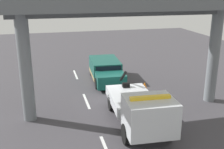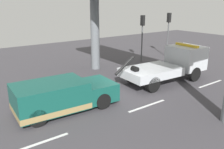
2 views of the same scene
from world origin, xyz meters
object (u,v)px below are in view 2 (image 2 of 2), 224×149
at_px(tow_truck_white, 172,64).
at_px(traffic_cone_orange, 92,81).
at_px(traffic_light_far, 169,25).
at_px(towed_van_green, 61,96).
at_px(traffic_light_near, 143,28).

relative_size(tow_truck_white, traffic_cone_orange, 10.12).
relative_size(traffic_light_far, traffic_cone_orange, 6.00).
distance_m(towed_van_green, traffic_light_far, 15.04).
bearing_deg(towed_van_green, tow_truck_white, -0.32).
bearing_deg(traffic_cone_orange, tow_truck_white, -22.59).
height_order(tow_truck_white, traffic_light_near, traffic_light_near).
bearing_deg(towed_van_green, traffic_light_far, 20.41).
relative_size(towed_van_green, traffic_light_near, 1.26).
bearing_deg(traffic_light_near, traffic_light_far, 0.00).
xyz_separation_m(tow_truck_white, towed_van_green, (-8.38, 0.05, -0.42)).
bearing_deg(traffic_cone_orange, towed_van_green, -145.95).
bearing_deg(traffic_light_far, traffic_light_near, 180.00).
bearing_deg(traffic_light_near, traffic_cone_orange, -157.23).
height_order(tow_truck_white, towed_van_green, tow_truck_white).
bearing_deg(towed_van_green, traffic_cone_orange, 34.05).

